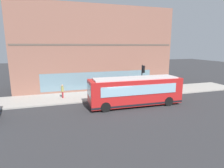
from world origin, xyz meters
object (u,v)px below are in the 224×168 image
pedestrian_by_light_pole (62,90)px  pedestrian_near_building_entrance (165,83)px  pedestrian_near_hydrant (128,88)px  city_bus_nearside (135,91)px  fire_hydrant (127,89)px  pedestrian_walking_along_curb (154,87)px  newspaper_vending_box (145,89)px  traffic_light_near_corner (143,74)px

pedestrian_by_light_pole → pedestrian_near_building_entrance: size_ratio=0.91×
pedestrian_near_building_entrance → pedestrian_by_light_pole: bearing=88.7°
pedestrian_near_hydrant → pedestrian_near_building_entrance: 5.80m
city_bus_nearside → pedestrian_near_hydrant: city_bus_nearside is taller
fire_hydrant → pedestrian_near_hydrant: (-1.49, 0.52, 0.52)m
city_bus_nearside → pedestrian_walking_along_curb: size_ratio=6.38×
pedestrian_near_hydrant → newspaper_vending_box: 2.60m
city_bus_nearside → fire_hydrant: 5.77m
traffic_light_near_corner → fire_hydrant: traffic_light_near_corner is taller
fire_hydrant → pedestrian_walking_along_curb: pedestrian_walking_along_curb is taller
newspaper_vending_box → traffic_light_near_corner: bearing=139.3°
fire_hydrant → pedestrian_near_hydrant: size_ratio=0.48×
city_bus_nearside → pedestrian_near_building_entrance: size_ratio=5.57×
traffic_light_near_corner → pedestrian_near_building_entrance: (1.36, -4.15, -1.67)m
traffic_light_near_corner → fire_hydrant: (2.41, 1.11, -2.35)m
pedestrian_near_hydrant → fire_hydrant: bearing=-19.4°
pedestrian_near_hydrant → pedestrian_walking_along_curb: 3.52m
traffic_light_near_corner → pedestrian_by_light_pole: (1.68, 9.81, -1.77)m
pedestrian_near_hydrant → pedestrian_walking_along_curb: bearing=-102.6°
pedestrian_near_hydrant → pedestrian_by_light_pole: (0.77, 8.18, 0.06)m
newspaper_vending_box → pedestrian_near_building_entrance: bearing=-85.1°
fire_hydrant → pedestrian_near_hydrant: 1.66m
city_bus_nearside → pedestrian_near_building_entrance: city_bus_nearside is taller
city_bus_nearside → fire_hydrant: (5.52, -1.31, -1.04)m
pedestrian_near_building_entrance → pedestrian_walking_along_curb: bearing=117.3°
city_bus_nearside → pedestrian_by_light_pole: city_bus_nearside is taller
pedestrian_by_light_pole → traffic_light_near_corner: bearing=-99.7°
pedestrian_by_light_pole → pedestrian_walking_along_curb: 11.72m
city_bus_nearside → fire_hydrant: size_ratio=13.63×
pedestrian_walking_along_curb → newspaper_vending_box: 1.36m
city_bus_nearside → pedestrian_near_building_entrance: (4.47, -6.57, -0.35)m
pedestrian_near_building_entrance → fire_hydrant: bearing=78.7°
pedestrian_by_light_pole → pedestrian_near_hydrant: bearing=-95.3°
city_bus_nearside → newspaper_vending_box: (4.20, -3.35, -0.95)m
traffic_light_near_corner → newspaper_vending_box: bearing=-40.7°
traffic_light_near_corner → pedestrian_walking_along_curb: bearing=-85.2°
fire_hydrant → newspaper_vending_box: newspaper_vending_box is taller
fire_hydrant → pedestrian_by_light_pole: bearing=94.7°
fire_hydrant → pedestrian_walking_along_curb: bearing=-127.7°
pedestrian_near_hydrant → pedestrian_by_light_pole: size_ratio=0.94×
pedestrian_by_light_pole → newspaper_vending_box: size_ratio=1.83×
traffic_light_near_corner → fire_hydrant: size_ratio=5.27×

